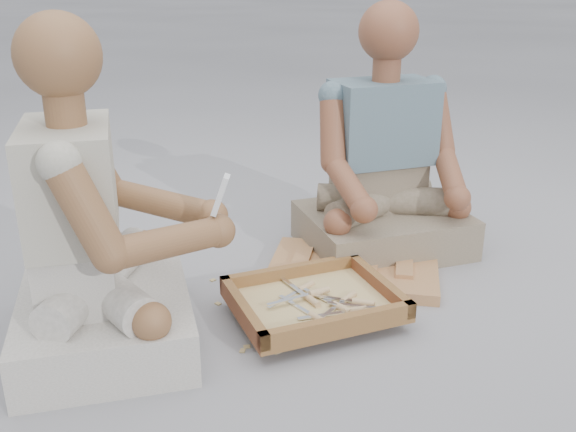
{
  "coord_description": "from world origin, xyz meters",
  "views": [
    {
      "loc": [
        -0.36,
        -1.73,
        1.05
      ],
      "look_at": [
        -0.1,
        0.18,
        0.3
      ],
      "focal_mm": 40.0,
      "sensor_mm": 36.0,
      "label": 1
    }
  ],
  "objects": [
    {
      "name": "ground",
      "position": [
        0.0,
        0.0,
        0.0
      ],
      "size": [
        60.0,
        60.0,
        0.0
      ],
      "primitive_type": "plane",
      "color": "#95959A",
      "rests_on": "ground"
    },
    {
      "name": "carved_panel",
      "position": [
        0.16,
        0.34,
        0.02
      ],
      "size": [
        0.7,
        0.57,
        0.04
      ],
      "primitive_type": "cube",
      "rotation": [
        0.0,
        0.0,
        -0.31
      ],
      "color": "#A1743E",
      "rests_on": "ground"
    },
    {
      "name": "tool_tray",
      "position": [
        -0.04,
        0.04,
        0.06
      ],
      "size": [
        0.58,
        0.51,
        0.07
      ],
      "rotation": [
        0.0,
        0.0,
        0.25
      ],
      "color": "brown",
      "rests_on": "carved_panel"
    },
    {
      "name": "chisel_0",
      "position": [
        0.09,
        -0.0,
        0.07
      ],
      "size": [
        0.21,
        0.11,
        0.02
      ],
      "rotation": [
        0.0,
        0.0,
        -0.43
      ],
      "color": "silver",
      "rests_on": "tool_tray"
    },
    {
      "name": "chisel_1",
      "position": [
        -0.06,
        0.05,
        0.07
      ],
      "size": [
        0.1,
        0.21,
        0.02
      ],
      "rotation": [
        0.0,
        0.0,
        -1.16
      ],
      "color": "silver",
      "rests_on": "tool_tray"
    },
    {
      "name": "chisel_2",
      "position": [
        -0.06,
        -0.06,
        0.07
      ],
      "size": [
        0.13,
        0.2,
        0.02
      ],
      "rotation": [
        0.0,
        0.0,
        -1.03
      ],
      "color": "silver",
      "rests_on": "tool_tray"
    },
    {
      "name": "chisel_3",
      "position": [
        0.15,
        -0.06,
        0.08
      ],
      "size": [
        0.21,
        0.1,
        0.02
      ],
      "rotation": [
        0.0,
        0.0,
        -0.37
      ],
      "color": "silver",
      "rests_on": "tool_tray"
    },
    {
      "name": "chisel_4",
      "position": [
        0.02,
        -0.01,
        0.07
      ],
      "size": [
        0.14,
        0.19,
        0.02
      ],
      "rotation": [
        0.0,
        0.0,
        -0.98
      ],
      "color": "silver",
      "rests_on": "tool_tray"
    },
    {
      "name": "chisel_5",
      "position": [
        -0.07,
        0.12,
        0.07
      ],
      "size": [
        0.18,
        0.16,
        0.02
      ],
      "rotation": [
        0.0,
        0.0,
        0.73
      ],
      "color": "silver",
      "rests_on": "tool_tray"
    },
    {
      "name": "chisel_6",
      "position": [
        0.06,
        0.02,
        0.07
      ],
      "size": [
        0.17,
        0.17,
        0.02
      ],
      "rotation": [
        0.0,
        0.0,
        0.8
      ],
      "color": "silver",
      "rests_on": "tool_tray"
    },
    {
      "name": "chisel_7",
      "position": [
        -0.04,
        0.06,
        0.08
      ],
      "size": [
        0.21,
        0.09,
        0.02
      ],
      "rotation": [
        0.0,
        0.0,
        0.36
      ],
      "color": "silver",
      "rests_on": "tool_tray"
    },
    {
      "name": "chisel_8",
      "position": [
        0.05,
        -0.05,
        0.07
      ],
      "size": [
        0.22,
        0.05,
        0.02
      ],
      "rotation": [
        0.0,
        0.0,
        0.14
      ],
      "color": "silver",
      "rests_on": "tool_tray"
    },
    {
      "name": "wood_chip_0",
      "position": [
        0.04,
        0.2,
        0.0
      ],
      "size": [
        0.02,
        0.02,
        0.0
      ],
      "primitive_type": "cube",
      "rotation": [
        0.0,
        0.0,
        2.73
      ],
      "color": "tan",
      "rests_on": "ground"
    },
    {
      "name": "wood_chip_1",
      "position": [
        -0.14,
        0.31,
        0.0
      ],
      "size": [
        0.02,
        0.02,
        0.0
      ],
      "primitive_type": "cube",
      "rotation": [
        0.0,
        0.0,
        2.8
      ],
      "color": "tan",
      "rests_on": "ground"
    },
    {
      "name": "wood_chip_2",
      "position": [
        -0.07,
        0.24,
        0.0
      ],
      "size": [
        0.02,
        0.02,
        0.0
      ],
      "primitive_type": "cube",
      "rotation": [
        0.0,
        0.0,
        3.03
      ],
      "color": "tan",
      "rests_on": "ground"
    },
    {
      "name": "wood_chip_3",
      "position": [
        -0.26,
        0.28,
        0.0
      ],
      "size": [
        0.02,
        0.02,
        0.0
      ],
      "primitive_type": "cube",
      "rotation": [
        0.0,
        0.0,
        0.76
      ],
      "color": "tan",
      "rests_on": "ground"
    },
    {
      "name": "wood_chip_4",
      "position": [
        -0.28,
        -0.12,
        0.0
      ],
      "size": [
        0.02,
        0.02,
        0.0
      ],
      "primitive_type": "cube",
      "rotation": [
        0.0,
        0.0,
        1.25
      ],
      "color": "tan",
      "rests_on": "ground"
    },
    {
      "name": "wood_chip_5",
      "position": [
        -0.26,
        -0.1,
        0.0
      ],
      "size": [
        0.02,
        0.02,
        0.0
      ],
      "primitive_type": "cube",
      "rotation": [
        0.0,
        0.0,
        0.04
      ],
      "color": "tan",
      "rests_on": "ground"
    },
    {
      "name": "wood_chip_6",
      "position": [
        -0.25,
        0.26,
        0.0
      ],
      "size": [
        0.02,
        0.02,
        0.0
      ],
      "primitive_type": "cube",
      "rotation": [
        0.0,
        0.0,
        0.73
      ],
      "color": "tan",
      "rests_on": "ground"
    },
    {
      "name": "wood_chip_7",
      "position": [
        0.24,
        0.31,
        0.0
      ],
      "size": [
        0.02,
        0.02,
        0.0
      ],
      "primitive_type": "cube",
      "rotation": [
        0.0,
        0.0,
        2.09
      ],
      "color": "tan",
      "rests_on": "ground"
    },
    {
      "name": "wood_chip_8",
      "position": [
        -0.18,
        0.22,
        0.0
      ],
      "size": [
        0.02,
        0.02,
        0.0
      ],
      "primitive_type": "cube",
      "rotation": [
        0.0,
        0.0,
        3.11
      ],
      "color": "tan",
      "rests_on": "ground"
    },
    {
      "name": "wood_chip_9",
      "position": [
        -0.35,
        0.35,
        0.0
      ],
      "size": [
        0.02,
        0.02,
        0.0
      ],
      "primitive_type": "cube",
      "rotation": [
        0.0,
        0.0,
        0.62
      ],
      "color": "tan",
      "rests_on": "ground"
    },
    {
      "name": "wood_chip_10",
      "position": [
        -0.18,
        -0.14,
        0.0
      ],
      "size": [
        0.02,
        0.02,
        0.0
      ],
      "primitive_type": "cube",
      "rotation": [
        0.0,
        0.0,
        0.35
      ],
      "color": "tan",
      "rests_on": "ground"
    },
    {
      "name": "wood_chip_11",
      "position": [
        -0.34,
        0.17,
        0.0
      ],
      "size": [
        0.02,
        0.02,
        0.0
      ],
      "primitive_type": "cube",
      "rotation": [
        0.0,
        0.0,
        2.26
      ],
      "color": "tan",
      "rests_on": "ground"
    },
    {
      "name": "craftsman",
      "position": [
        -0.68,
        -0.01,
        0.32
      ],
      "size": [
        0.67,
        0.66,
        0.95
      ],
      "rotation": [
        0.0,
        0.0,
        -1.45
      ],
      "color": "beige",
      "rests_on": "ground"
    },
    {
      "name": "companion",
      "position": [
        0.32,
        0.57,
        0.31
      ],
      "size": [
        0.69,
        0.59,
        0.95
      ],
      "rotation": [
        0.0,
        0.0,
        3.34
      ],
      "color": "gray",
      "rests_on": "ground"
    },
    {
      "name": "mobile_phone",
      "position": [
        -0.32,
        -0.03,
        0.46
      ],
      "size": [
        0.06,
        0.06,
        0.12
      ],
      "rotation": [
        -0.35,
        0.0,
        -1.72
      ],
      "color": "silver",
      "rests_on": "craftsman"
    }
  ]
}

